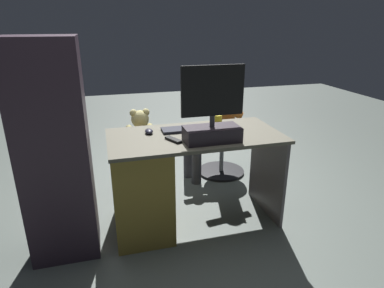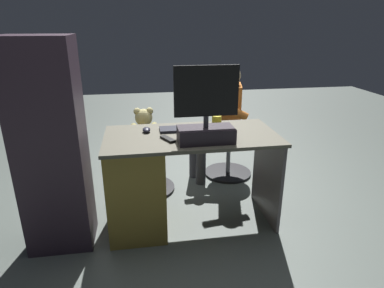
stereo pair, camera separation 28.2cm
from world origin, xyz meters
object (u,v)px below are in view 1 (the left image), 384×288
object	(u,v)px
computer_mouse	(149,131)
tv_remote	(173,140)
keyboard	(188,129)
desk	(152,181)
teddy_bear	(140,130)
person	(216,113)
cup	(217,120)
visitor_chair	(222,149)
monitor	(212,120)
office_chair_teddy	(143,167)

from	to	relation	value
computer_mouse	tv_remote	distance (m)	0.26
keyboard	desk	bearing A→B (deg)	20.83
teddy_bear	person	size ratio (longest dim) A/B	0.31
desk	tv_remote	world-z (taller)	tv_remote
cup	desk	bearing A→B (deg)	15.74
cup	person	world-z (taller)	person
cup	visitor_chair	distance (m)	0.89
computer_mouse	visitor_chair	bearing A→B (deg)	-140.96
cup	tv_remote	size ratio (longest dim) A/B	0.63
desk	teddy_bear	bearing A→B (deg)	-89.57
keyboard	person	world-z (taller)	person
cup	teddy_bear	xyz separation A→B (m)	(0.58, -0.45, -0.17)
monitor	visitor_chair	distance (m)	1.26
person	desk	bearing A→B (deg)	45.30
monitor	teddy_bear	size ratio (longest dim) A/B	1.48
monitor	teddy_bear	xyz separation A→B (m)	(0.42, -0.79, -0.28)
desk	visitor_chair	xyz separation A→B (m)	(-0.87, -0.82, -0.12)
tv_remote	office_chair_teddy	xyz separation A→B (m)	(0.16, -0.70, -0.50)
computer_mouse	teddy_bear	bearing A→B (deg)	-88.74
teddy_bear	tv_remote	bearing A→B (deg)	102.35
tv_remote	office_chair_teddy	world-z (taller)	tv_remote
visitor_chair	person	bearing A→B (deg)	13.78
office_chair_teddy	monitor	bearing A→B (deg)	118.65
keyboard	computer_mouse	distance (m)	0.31
cup	teddy_bear	distance (m)	0.76
person	visitor_chair	bearing A→B (deg)	-166.22
computer_mouse	person	bearing A→B (deg)	-138.97
visitor_chair	computer_mouse	bearing A→B (deg)	39.04
office_chair_teddy	visitor_chair	size ratio (longest dim) A/B	1.07
keyboard	office_chair_teddy	world-z (taller)	keyboard
keyboard	teddy_bear	size ratio (longest dim) A/B	1.16
keyboard	cup	xyz separation A→B (m)	(-0.26, -0.04, 0.04)
person	computer_mouse	bearing A→B (deg)	41.03
tv_remote	visitor_chair	bearing A→B (deg)	-154.41
cup	office_chair_teddy	world-z (taller)	cup
desk	keyboard	distance (m)	0.50
tv_remote	computer_mouse	bearing A→B (deg)	-81.98
tv_remote	person	bearing A→B (deg)	-151.70
office_chair_teddy	person	xyz separation A→B (m)	(-0.80, -0.20, 0.42)
office_chair_teddy	visitor_chair	world-z (taller)	same
desk	office_chair_teddy	size ratio (longest dim) A/B	2.45
desk	computer_mouse	bearing A→B (deg)	-93.13
keyboard	computer_mouse	xyz separation A→B (m)	(0.31, 0.01, 0.01)
desk	visitor_chair	distance (m)	1.20
monitor	office_chair_teddy	bearing A→B (deg)	-61.35
desk	computer_mouse	size ratio (longest dim) A/B	13.69
office_chair_teddy	teddy_bear	bearing A→B (deg)	-90.00
keyboard	teddy_bear	world-z (taller)	teddy_bear
computer_mouse	teddy_bear	distance (m)	0.52
cup	office_chair_teddy	bearing A→B (deg)	-37.31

